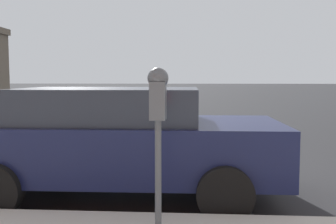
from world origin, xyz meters
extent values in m
plane|color=#2B2B2D|center=(0.00, 0.00, 0.00)|extent=(220.00, 220.00, 0.00)
cylinder|color=#4C5156|center=(-2.74, -0.33, 0.70)|extent=(0.06, 0.06, 1.05)
cube|color=#4C5156|center=(-2.74, -0.33, 1.39)|extent=(0.20, 0.14, 0.34)
sphere|color=#4C5156|center=(-2.74, -0.33, 1.60)|extent=(0.19, 0.19, 0.19)
cube|color=#B21919|center=(-2.64, -0.33, 1.35)|extent=(0.01, 0.11, 0.12)
cube|color=black|center=(-2.64, -0.33, 1.47)|extent=(0.01, 0.10, 0.08)
cube|color=#14193D|center=(-1.08, 0.32, 0.67)|extent=(1.91, 4.24, 0.70)
cube|color=#232833|center=(-1.08, 0.49, 1.24)|extent=(1.66, 2.38, 0.44)
cylinder|color=black|center=(-0.13, -0.97, 0.32)|extent=(0.23, 0.64, 0.64)
cylinder|color=black|center=(-1.98, -1.00, 0.32)|extent=(0.23, 0.64, 0.64)
cylinder|color=black|center=(-0.17, 1.64, 0.32)|extent=(0.23, 0.64, 0.64)
camera|label=1|loc=(-6.25, -0.66, 1.59)|focal=42.00mm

